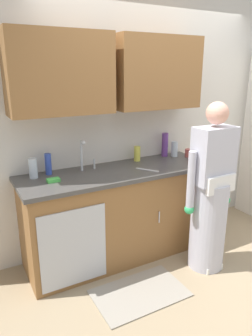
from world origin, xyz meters
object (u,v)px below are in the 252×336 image
person_at_sink (210,201)px  cup_by_sink (188,153)px  bottle_water_tall (48,164)px  knife_on_counter (147,170)px  bottle_dish_liquid (174,149)px  bottle_water_short (137,154)px  bottle_soap (33,168)px  sponge (53,180)px  sink (92,176)px  bottle_cleaner_spray (165,145)px

person_at_sink → cup_by_sink: bearing=68.9°
bottle_water_tall → knife_on_counter: (0.88, -0.33, -0.10)m
person_at_sink → bottle_dish_liquid: bearing=80.6°
bottle_water_short → bottle_soap: size_ratio=0.87×
bottle_water_short → bottle_dish_liquid: (0.46, -0.04, 0.00)m
knife_on_counter → bottle_soap: bearing=-138.7°
bottle_soap → sponge: (0.13, -0.18, -0.08)m
bottle_water_short → bottle_soap: bearing=-178.0°
cup_by_sink → bottle_water_short: bearing=167.4°
sink → bottle_water_tall: bearing=152.4°
bottle_dish_liquid → cup_by_sink: bottle_dish_liquid is taller
bottle_water_tall → sponge: bottle_water_tall is taller
person_at_sink → bottle_dish_liquid: (0.12, 0.74, 0.33)m
bottle_soap → bottle_dish_liquid: bearing=-0.2°
bottle_dish_liquid → bottle_water_tall: size_ratio=0.83×
sink → bottle_dish_liquid: 1.09m
bottle_dish_liquid → bottle_cleaner_spray: bearing=142.3°
bottle_cleaner_spray → knife_on_counter: bearing=-142.1°
bottle_cleaner_spray → bottle_dish_liquid: size_ratio=1.59×
sponge → bottle_cleaner_spray: bearing=10.3°
person_at_sink → bottle_water_tall: (-1.30, 0.78, 0.35)m
person_at_sink → sponge: size_ratio=14.73×
bottle_cleaner_spray → cup_by_sink: bearing=-35.9°
bottle_water_short → bottle_cleaner_spray: 0.38m
bottle_water_short → bottle_dish_liquid: 0.47m
sink → bottle_soap: size_ratio=2.71×
person_at_sink → sponge: bearing=157.2°
person_at_sink → knife_on_counter: size_ratio=6.75×
bottle_dish_liquid → bottle_water_short: bearing=174.6°
bottle_water_short → bottle_cleaner_spray: size_ratio=0.60×
sink → bottle_dish_liquid: size_ratio=2.99×
knife_on_counter → bottle_cleaner_spray: bearing=95.1°
person_at_sink → knife_on_counter: bearing=133.2°
bottle_cleaner_spray → bottle_soap: bearing=-177.6°
bottle_soap → sink: bearing=-16.3°
person_at_sink → bottle_water_tall: 1.56m
person_at_sink → bottle_cleaner_spray: person_at_sink is taller
bottle_soap → bottle_water_tall: bearing=14.4°
bottle_water_short → bottle_water_tall: (-0.96, -0.00, 0.02)m
bottle_water_tall → sponge: bearing=-95.7°
bottle_water_short → cup_by_sink: bearing=-12.6°
bottle_cleaner_spray → bottle_water_tall: 1.34m
bottle_soap → knife_on_counter: bottle_soap is taller
person_at_sink → sponge: 1.46m
bottle_water_short → knife_on_counter: bearing=-103.7°
cup_by_sink → bottle_water_tall: bearing=175.1°
sink → bottle_water_short: (0.61, 0.19, 0.09)m
bottle_cleaner_spray → cup_by_sink: (0.21, -0.16, -0.09)m
bottle_water_tall → bottle_water_short: bearing=0.0°
sink → bottle_cleaner_spray: size_ratio=1.88×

